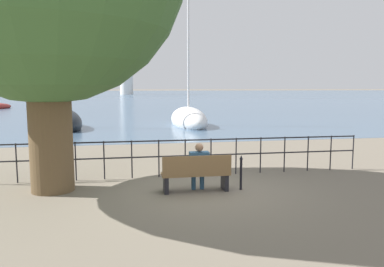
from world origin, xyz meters
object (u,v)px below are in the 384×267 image
sailboat_0 (188,120)px  harbor_lighthouse (126,61)px  closed_umbrella (241,170)px  sailboat_2 (60,121)px  park_bench (196,174)px  seated_person_left (199,165)px

sailboat_0 → harbor_lighthouse: 115.10m
sailboat_0 → harbor_lighthouse: size_ratio=0.37×
closed_umbrella → sailboat_2: bearing=113.4°
closed_umbrella → sailboat_0: size_ratio=0.09×
park_bench → sailboat_2: sailboat_2 is taller
closed_umbrella → harbor_lighthouse: 130.59m
seated_person_left → sailboat_0: sailboat_0 is taller
park_bench → closed_umbrella: size_ratio=1.91×
park_bench → closed_umbrella: 1.11m
sailboat_0 → closed_umbrella: bearing=-98.1°
park_bench → sailboat_2: size_ratio=0.18×
seated_person_left → closed_umbrella: 1.05m
park_bench → sailboat_2: 16.69m
closed_umbrella → sailboat_2: 17.11m
seated_person_left → closed_umbrella: size_ratio=1.36×
park_bench → closed_umbrella: (1.11, -0.01, 0.05)m
closed_umbrella → sailboat_0: 15.66m
closed_umbrella → sailboat_2: size_ratio=0.09×
closed_umbrella → harbor_lighthouse: harbor_lighthouse is taller
seated_person_left → sailboat_0: size_ratio=0.12×
seated_person_left → harbor_lighthouse: size_ratio=0.05×
sailboat_0 → sailboat_2: sailboat_0 is taller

